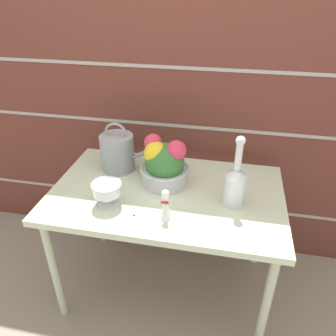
{
  "coord_description": "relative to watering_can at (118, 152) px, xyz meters",
  "views": [
    {
      "loc": [
        0.3,
        -1.42,
        1.74
      ],
      "look_at": [
        0.0,
        0.04,
        0.86
      ],
      "focal_mm": 35.0,
      "sensor_mm": 36.0,
      "label": 1
    }
  ],
  "objects": [
    {
      "name": "glass_decanter",
      "position": [
        0.68,
        -0.22,
        0.01
      ],
      "size": [
        0.1,
        0.1,
        0.38
      ],
      "color": "silver",
      "rests_on": "patio_table"
    },
    {
      "name": "patio_table",
      "position": [
        0.32,
        -0.17,
        -0.18
      ],
      "size": [
        1.23,
        0.76,
        0.74
      ],
      "color": "beige",
      "rests_on": "ground_plane"
    },
    {
      "name": "watering_can",
      "position": [
        0.0,
        0.0,
        0.0
      ],
      "size": [
        0.34,
        0.19,
        0.29
      ],
      "color": "#93999E",
      "rests_on": "patio_table"
    },
    {
      "name": "ground_plane",
      "position": [
        0.32,
        -0.17,
        -0.85
      ],
      "size": [
        12.0,
        12.0,
        0.0
      ],
      "primitive_type": "plane",
      "color": "gray"
    },
    {
      "name": "crystal_pedestal_bowl",
      "position": [
        0.06,
        -0.35,
        -0.03
      ],
      "size": [
        0.15,
        0.15,
        0.12
      ],
      "color": "silver",
      "rests_on": "patio_table"
    },
    {
      "name": "flower_planter",
      "position": [
        0.29,
        -0.09,
        0.01
      ],
      "size": [
        0.27,
        0.27,
        0.27
      ],
      "color": "#BCBCC1",
      "rests_on": "patio_table"
    },
    {
      "name": "figurine_vase",
      "position": [
        0.37,
        -0.4,
        -0.05
      ],
      "size": [
        0.07,
        0.07,
        0.16
      ],
      "color": "white",
      "rests_on": "patio_table"
    },
    {
      "name": "brick_wall",
      "position": [
        0.32,
        0.33,
        0.25
      ],
      "size": [
        3.6,
        0.08,
        2.2
      ],
      "color": "brown",
      "rests_on": "ground_plane"
    },
    {
      "name": "fallen_petal",
      "position": [
        0.22,
        -0.41,
        -0.11
      ],
      "size": [
        0.01,
        0.01,
        0.01
      ],
      "color": "#E03856",
      "rests_on": "patio_table"
    }
  ]
}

